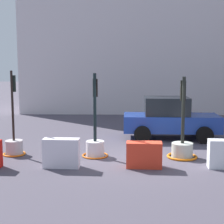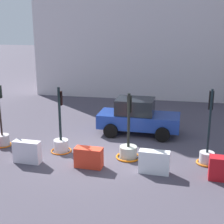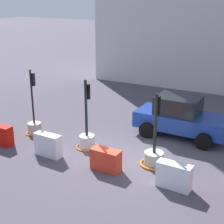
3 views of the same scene
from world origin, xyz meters
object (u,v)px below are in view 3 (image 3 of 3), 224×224
object	(u,v)px
traffic_light_2	(87,136)
construction_barrier_2	(48,145)
traffic_light_3	(154,154)
traffic_light_1	(34,124)
car_blue_estate	(181,117)
construction_barrier_4	(174,176)
construction_barrier_3	(106,160)
construction_barrier_1	(1,135)

from	to	relation	value
traffic_light_2	construction_barrier_2	world-z (taller)	traffic_light_2
traffic_light_2	construction_barrier_2	xyz separation A→B (m)	(-0.93, -1.35, -0.04)
construction_barrier_2	traffic_light_3	bearing A→B (deg)	17.59
traffic_light_1	car_blue_estate	xyz separation A→B (m)	(5.83, 2.84, 0.42)
traffic_light_3	car_blue_estate	world-z (taller)	traffic_light_3
construction_barrier_4	car_blue_estate	xyz separation A→B (m)	(-1.14, 4.28, 0.43)
traffic_light_1	traffic_light_2	bearing A→B (deg)	-2.73
construction_barrier_3	construction_barrier_4	distance (m)	2.52
construction_barrier_2	construction_barrier_3	xyz separation A→B (m)	(2.53, 0.06, -0.05)
construction_barrier_2	car_blue_estate	xyz separation A→B (m)	(3.91, 4.33, 0.42)
traffic_light_1	construction_barrier_1	bearing A→B (deg)	-106.08
traffic_light_3	construction_barrier_4	distance (m)	1.65
construction_barrier_2	traffic_light_2	bearing A→B (deg)	55.29
construction_barrier_1	car_blue_estate	xyz separation A→B (m)	(6.28, 4.40, 0.45)
traffic_light_3	construction_barrier_3	size ratio (longest dim) A/B	2.50
traffic_light_2	construction_barrier_4	bearing A→B (deg)	-17.51
construction_barrier_2	car_blue_estate	distance (m)	5.85
traffic_light_2	construction_barrier_4	xyz separation A→B (m)	(4.11, -1.30, -0.05)
construction_barrier_3	car_blue_estate	world-z (taller)	car_blue_estate
traffic_light_1	traffic_light_3	bearing A→B (deg)	-2.43
construction_barrier_4	traffic_light_1	bearing A→B (deg)	168.37
construction_barrier_1	construction_barrier_2	world-z (taller)	construction_barrier_2
traffic_light_3	construction_barrier_2	bearing A→B (deg)	-162.41
traffic_light_1	construction_barrier_3	bearing A→B (deg)	-17.69
traffic_light_1	car_blue_estate	size ratio (longest dim) A/B	0.72
traffic_light_3	construction_barrier_4	xyz separation A→B (m)	(1.15, -1.19, 0.01)
car_blue_estate	construction_barrier_3	bearing A→B (deg)	-107.94
construction_barrier_1	construction_barrier_2	distance (m)	2.37
car_blue_estate	construction_barrier_1	bearing A→B (deg)	-144.95
traffic_light_1	construction_barrier_1	world-z (taller)	traffic_light_1
construction_barrier_4	construction_barrier_1	bearing A→B (deg)	-179.03
construction_barrier_1	construction_barrier_3	size ratio (longest dim) A/B	0.96
traffic_light_2	car_blue_estate	bearing A→B (deg)	45.05
construction_barrier_1	construction_barrier_3	xyz separation A→B (m)	(4.90, 0.14, -0.03)
construction_barrier_2	construction_barrier_3	distance (m)	2.53
traffic_light_1	construction_barrier_4	distance (m)	7.11
construction_barrier_3	car_blue_estate	bearing A→B (deg)	72.06
traffic_light_3	construction_barrier_2	size ratio (longest dim) A/B	2.44
construction_barrier_2	construction_barrier_3	size ratio (longest dim) A/B	1.02
construction_barrier_3	construction_barrier_4	bearing A→B (deg)	-0.34
construction_barrier_2	construction_barrier_1	bearing A→B (deg)	-178.14
traffic_light_1	traffic_light_2	distance (m)	2.86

